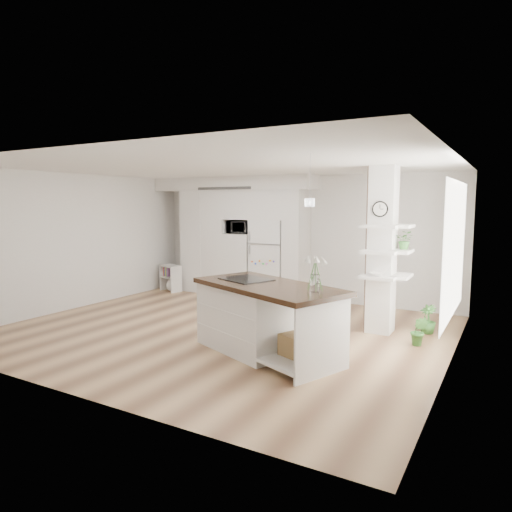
{
  "coord_description": "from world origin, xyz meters",
  "views": [
    {
      "loc": [
        4.15,
        -6.2,
        2.11
      ],
      "look_at": [
        0.12,
        0.9,
        1.16
      ],
      "focal_mm": 32.0,
      "sensor_mm": 36.0,
      "label": 1
    }
  ],
  "objects_px": {
    "bookshelf": "(171,280)",
    "floor_plant_a": "(419,331)",
    "kitchen_island": "(256,315)",
    "refrigerator": "(271,259)"
  },
  "relations": [
    {
      "from": "kitchen_island",
      "to": "bookshelf",
      "type": "xyz_separation_m",
      "value": [
        -3.98,
        2.86,
        -0.24
      ]
    },
    {
      "from": "bookshelf",
      "to": "kitchen_island",
      "type": "bearing_deg",
      "value": -17.61
    },
    {
      "from": "bookshelf",
      "to": "floor_plant_a",
      "type": "bearing_deg",
      "value": 4.13
    },
    {
      "from": "kitchen_island",
      "to": "bookshelf",
      "type": "bearing_deg",
      "value": 166.38
    },
    {
      "from": "refrigerator",
      "to": "floor_plant_a",
      "type": "relative_size",
      "value": 3.92
    },
    {
      "from": "bookshelf",
      "to": "floor_plant_a",
      "type": "xyz_separation_m",
      "value": [
        5.98,
        -1.48,
        -0.05
      ]
    },
    {
      "from": "refrigerator",
      "to": "kitchen_island",
      "type": "bearing_deg",
      "value": -65.37
    },
    {
      "from": "bookshelf",
      "to": "floor_plant_a",
      "type": "relative_size",
      "value": 1.4
    },
    {
      "from": "kitchen_island",
      "to": "bookshelf",
      "type": "height_order",
      "value": "kitchen_island"
    },
    {
      "from": "refrigerator",
      "to": "bookshelf",
      "type": "distance_m",
      "value": 2.57
    }
  ]
}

